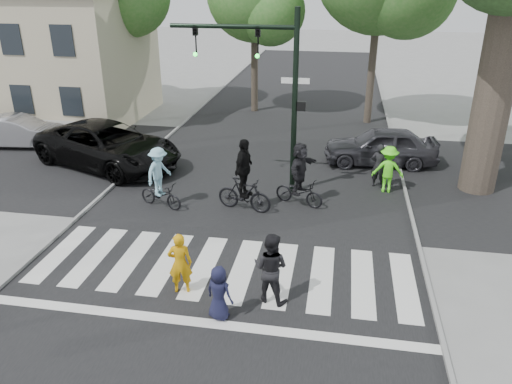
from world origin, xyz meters
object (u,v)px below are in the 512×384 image
(traffic_signal, at_px, (269,77))
(pedestrian_adult, at_px, (271,268))
(pedestrian_child, at_px, (219,293))
(car_suv, at_px, (108,145))
(car_grey, at_px, (381,146))
(car_silver, at_px, (19,131))
(pedestrian_woman, at_px, (180,263))
(cyclist_right, at_px, (300,178))
(cyclist_left, at_px, (160,182))
(cyclist_mid, at_px, (244,182))

(traffic_signal, relative_size, pedestrian_adult, 3.52)
(pedestrian_child, xyz_separation_m, car_suv, (-6.46, 8.40, 0.20))
(pedestrian_adult, relative_size, car_grey, 0.39)
(car_silver, distance_m, car_grey, 15.23)
(pedestrian_adult, bearing_deg, pedestrian_woman, 16.08)
(pedestrian_woman, bearing_deg, car_grey, -130.41)
(pedestrian_child, relative_size, car_silver, 0.31)
(pedestrian_woman, distance_m, car_suv, 9.29)
(pedestrian_child, relative_size, cyclist_right, 0.61)
(pedestrian_child, relative_size, cyclist_left, 0.64)
(pedestrian_woman, relative_size, cyclist_left, 0.77)
(cyclist_left, bearing_deg, traffic_signal, 31.85)
(pedestrian_woman, relative_size, car_silver, 0.38)
(cyclist_right, distance_m, car_silver, 13.05)
(pedestrian_child, height_order, cyclist_mid, cyclist_mid)
(pedestrian_child, height_order, car_grey, car_grey)
(cyclist_right, bearing_deg, car_silver, 162.79)
(pedestrian_woman, relative_size, cyclist_mid, 0.65)
(pedestrian_woman, height_order, car_grey, pedestrian_woman)
(pedestrian_adult, height_order, car_silver, pedestrian_adult)
(car_suv, bearing_deg, car_silver, 94.41)
(car_silver, bearing_deg, traffic_signal, -111.30)
(pedestrian_woman, distance_m, cyclist_left, 4.84)
(pedestrian_woman, xyz_separation_m, car_silver, (-10.19, 9.16, -0.10))
(pedestrian_woman, distance_m, pedestrian_child, 1.38)
(pedestrian_adult, relative_size, cyclist_mid, 0.73)
(pedestrian_child, distance_m, car_suv, 10.60)
(pedestrian_adult, distance_m, cyclist_mid, 4.80)
(cyclist_right, relative_size, car_silver, 0.52)
(pedestrian_woman, distance_m, cyclist_right, 5.77)
(traffic_signal, relative_size, car_grey, 1.39)
(pedestrian_woman, xyz_separation_m, pedestrian_child, (1.12, -0.80, -0.13))
(pedestrian_adult, bearing_deg, car_silver, -21.37)
(pedestrian_adult, bearing_deg, pedestrian_child, 55.12)
(pedestrian_child, distance_m, car_silver, 15.07)
(pedestrian_child, xyz_separation_m, car_grey, (3.92, 10.42, 0.10))
(traffic_signal, relative_size, car_silver, 1.48)
(pedestrian_child, bearing_deg, car_grey, -90.73)
(pedestrian_child, bearing_deg, cyclist_left, -38.44)
(pedestrian_child, distance_m, cyclist_mid, 5.42)
(car_suv, relative_size, car_grey, 1.40)
(traffic_signal, relative_size, pedestrian_child, 4.72)
(cyclist_mid, xyz_separation_m, car_silver, (-10.79, 4.58, -0.30))
(pedestrian_woman, height_order, pedestrian_adult, pedestrian_adult)
(pedestrian_woman, height_order, pedestrian_child, pedestrian_woman)
(pedestrian_child, relative_size, pedestrian_adult, 0.75)
(traffic_signal, bearing_deg, pedestrian_adult, -80.77)
(cyclist_left, xyz_separation_m, car_silver, (-8.12, 4.79, -0.20))
(car_silver, bearing_deg, cyclist_left, -127.78)
(pedestrian_adult, xyz_separation_m, cyclist_left, (-4.19, 4.34, 0.01))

